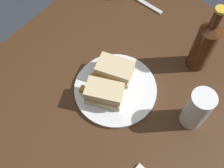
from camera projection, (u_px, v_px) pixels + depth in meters
ground_plane at (110, 150)px, 1.59m from camera, size 6.00×6.00×0.00m
dining_table at (110, 127)px, 1.25m from camera, size 1.09×0.85×0.78m
plate at (115, 89)px, 0.90m from camera, size 0.27×0.27×0.01m
sandwich_half_left at (115, 70)px, 0.90m from camera, size 0.11×0.13×0.06m
sandwich_half_right at (104, 94)px, 0.85m from camera, size 0.11×0.13×0.07m
potato_wedge_front at (102, 91)px, 0.88m from camera, size 0.04×0.02×0.02m
potato_wedge_middle at (97, 75)px, 0.91m from camera, size 0.05×0.04×0.02m
potato_wedge_back at (87, 91)px, 0.88m from camera, size 0.03×0.05×0.02m
potato_wedge_left_edge at (110, 79)px, 0.90m from camera, size 0.05×0.04×0.02m
pint_glass at (196, 111)px, 0.80m from camera, size 0.07×0.07×0.15m
cider_bottle at (204, 45)px, 0.87m from camera, size 0.07×0.07×0.27m
fork at (143, 2)px, 1.10m from camera, size 0.02×0.18×0.01m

